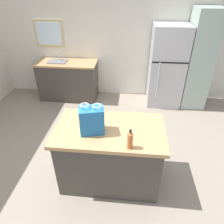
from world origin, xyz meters
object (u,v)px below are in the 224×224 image
at_px(refrigerator, 167,67).
at_px(bottle, 130,140).
at_px(tall_cabinet, 199,61).
at_px(small_box, 84,114).
at_px(shopping_bag, 92,120).
at_px(kitchen_island, 110,154).

distance_m(refrigerator, bottle, 2.76).
xyz_separation_m(tall_cabinet, small_box, (-1.98, -2.15, -0.06)).
relative_size(refrigerator, tall_cabinet, 0.85).
bearing_deg(shopping_bag, bottle, -27.78).
height_order(refrigerator, small_box, refrigerator).
bearing_deg(tall_cabinet, shopping_bag, -127.07).
bearing_deg(kitchen_island, small_box, 152.17).
height_order(tall_cabinet, small_box, tall_cabinet).
height_order(kitchen_island, small_box, small_box).
height_order(kitchen_island, shopping_bag, shopping_bag).
bearing_deg(bottle, shopping_bag, 152.22).
bearing_deg(small_box, kitchen_island, -27.83).
distance_m(refrigerator, tall_cabinet, 0.65).
bearing_deg(tall_cabinet, kitchen_island, -124.82).
height_order(shopping_bag, small_box, shopping_bag).
height_order(small_box, bottle, bottle).
bearing_deg(tall_cabinet, small_box, -132.61).
bearing_deg(shopping_bag, tall_cabinet, 52.93).
bearing_deg(bottle, tall_cabinet, 62.73).
bearing_deg(tall_cabinet, refrigerator, -179.97).
height_order(refrigerator, bottle, refrigerator).
height_order(refrigerator, shopping_bag, refrigerator).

